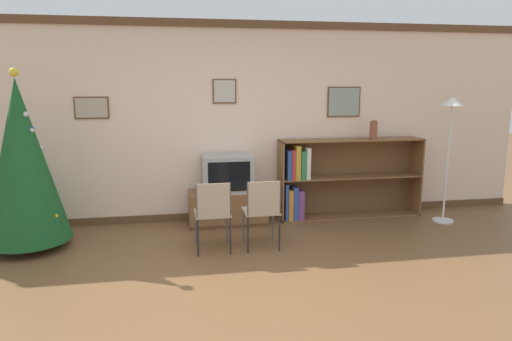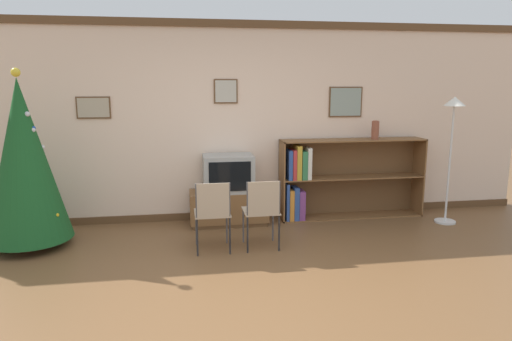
{
  "view_description": "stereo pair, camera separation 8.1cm",
  "coord_description": "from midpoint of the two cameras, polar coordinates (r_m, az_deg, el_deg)",
  "views": [
    {
      "loc": [
        -0.62,
        -3.73,
        1.89
      ],
      "look_at": [
        0.28,
        1.36,
        0.89
      ],
      "focal_mm": 32.0,
      "sensor_mm": 36.0,
      "label": 1
    },
    {
      "loc": [
        -0.54,
        -3.74,
        1.89
      ],
      "look_at": [
        0.28,
        1.36,
        0.89
      ],
      "focal_mm": 32.0,
      "sensor_mm": 36.0,
      "label": 2
    }
  ],
  "objects": [
    {
      "name": "tv_console",
      "position": [
        6.2,
        -3.94,
        -4.63
      ],
      "size": [
        1.04,
        0.47,
        0.45
      ],
      "color": "brown",
      "rests_on": "ground_plane"
    },
    {
      "name": "wall_back",
      "position": [
        6.29,
        -4.75,
        6.01
      ],
      "size": [
        8.87,
        0.11,
        2.7
      ],
      "color": "beige",
      "rests_on": "ground_plane"
    },
    {
      "name": "television",
      "position": [
        6.09,
        -3.99,
        -0.36
      ],
      "size": [
        0.66,
        0.46,
        0.49
      ],
      "color": "#9E9E99",
      "rests_on": "tv_console"
    },
    {
      "name": "standing_lamp",
      "position": [
        6.59,
        22.79,
        5.07
      ],
      "size": [
        0.28,
        0.28,
        1.71
      ],
      "color": "silver",
      "rests_on": "ground_plane"
    },
    {
      "name": "folding_chair_left",
      "position": [
        5.12,
        -5.85,
        -5.18
      ],
      "size": [
        0.4,
        0.4,
        0.82
      ],
      "color": "tan",
      "rests_on": "ground_plane"
    },
    {
      "name": "folding_chair_right",
      "position": [
        5.19,
        0.34,
        -4.91
      ],
      "size": [
        0.4,
        0.4,
        0.82
      ],
      "color": "tan",
      "rests_on": "ground_plane"
    },
    {
      "name": "vase",
      "position": [
        6.56,
        14.13,
        4.97
      ],
      "size": [
        0.1,
        0.1,
        0.26
      ],
      "color": "brown",
      "rests_on": "bookshelf"
    },
    {
      "name": "ground_plane",
      "position": [
        4.22,
        -1.17,
        -15.63
      ],
      "size": [
        24.0,
        24.0,
        0.0
      ],
      "primitive_type": "plane",
      "color": "brown"
    },
    {
      "name": "christmas_tree",
      "position": [
        5.76,
        -27.51,
        1.0
      ],
      "size": [
        0.94,
        0.94,
        2.05
      ],
      "color": "maroon",
      "rests_on": "ground_plane"
    },
    {
      "name": "bookshelf",
      "position": [
        6.49,
        8.52,
        -1.04
      ],
      "size": [
        2.04,
        0.36,
        1.11
      ],
      "color": "brown",
      "rests_on": "ground_plane"
    }
  ]
}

